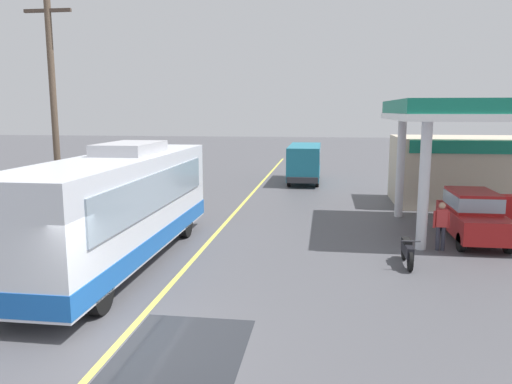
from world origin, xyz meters
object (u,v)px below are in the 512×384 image
(minibus_opposing_lane, at_px, (305,160))
(pedestrian_near_pump, at_px, (441,224))
(coach_bus_main, at_px, (120,208))
(motorcycle_parked_forecourt, at_px, (407,251))
(car_at_pump, at_px, (472,213))

(minibus_opposing_lane, relative_size, pedestrian_near_pump, 3.69)
(coach_bus_main, bearing_deg, motorcycle_parked_forecourt, 6.17)
(car_at_pump, xyz_separation_m, minibus_opposing_lane, (-6.71, 14.18, 0.46))
(motorcycle_parked_forecourt, distance_m, pedestrian_near_pump, 2.34)
(car_at_pump, distance_m, pedestrian_near_pump, 2.09)
(car_at_pump, height_order, motorcycle_parked_forecourt, car_at_pump)
(coach_bus_main, relative_size, car_at_pump, 2.63)
(motorcycle_parked_forecourt, bearing_deg, car_at_pump, 50.24)
(motorcycle_parked_forecourt, bearing_deg, coach_bus_main, -173.83)
(car_at_pump, bearing_deg, coach_bus_main, -159.61)
(coach_bus_main, height_order, minibus_opposing_lane, coach_bus_main)
(car_at_pump, xyz_separation_m, motorcycle_parked_forecourt, (-2.80, -3.36, -0.57))
(minibus_opposing_lane, bearing_deg, pedestrian_near_pump, -71.41)
(coach_bus_main, height_order, pedestrian_near_pump, coach_bus_main)
(coach_bus_main, xyz_separation_m, motorcycle_parked_forecourt, (8.81, 0.95, -1.28))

